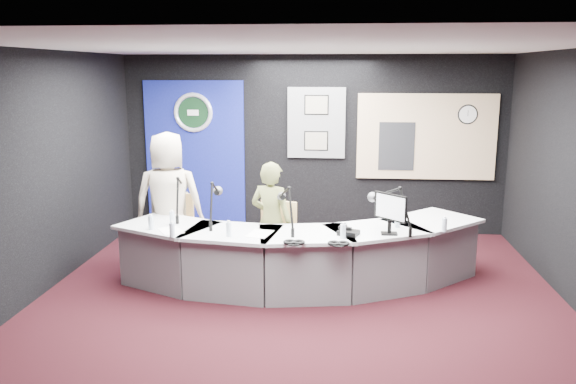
# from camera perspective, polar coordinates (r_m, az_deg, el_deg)

# --- Properties ---
(ground) EXTENTS (6.00, 6.00, 0.00)m
(ground) POSITION_cam_1_polar(r_m,az_deg,el_deg) (6.61, 1.12, -10.86)
(ground) COLOR black
(ground) RESTS_ON ground
(ceiling) EXTENTS (6.00, 6.00, 0.02)m
(ceiling) POSITION_cam_1_polar(r_m,az_deg,el_deg) (6.09, 1.24, 14.18)
(ceiling) COLOR silver
(ceiling) RESTS_ON ground
(wall_back) EXTENTS (6.00, 0.02, 2.80)m
(wall_back) POSITION_cam_1_polar(r_m,az_deg,el_deg) (9.16, 2.49, 4.67)
(wall_back) COLOR black
(wall_back) RESTS_ON ground
(wall_front) EXTENTS (6.00, 0.02, 2.80)m
(wall_front) POSITION_cam_1_polar(r_m,az_deg,el_deg) (3.32, -2.48, -8.66)
(wall_front) COLOR black
(wall_front) RESTS_ON ground
(wall_left) EXTENTS (0.02, 6.00, 2.80)m
(wall_left) POSITION_cam_1_polar(r_m,az_deg,el_deg) (7.07, -23.88, 1.46)
(wall_left) COLOR black
(wall_left) RESTS_ON ground
(broadcast_desk) EXTENTS (4.50, 1.90, 0.75)m
(broadcast_desk) POSITION_cam_1_polar(r_m,az_deg,el_deg) (7.00, 1.05, -6.27)
(broadcast_desk) COLOR silver
(broadcast_desk) RESTS_ON ground
(backdrop_panel) EXTENTS (1.60, 0.05, 2.30)m
(backdrop_panel) POSITION_cam_1_polar(r_m,az_deg,el_deg) (9.43, -9.16, 3.83)
(backdrop_panel) COLOR navy
(backdrop_panel) RESTS_ON wall_back
(agency_seal) EXTENTS (0.63, 0.07, 0.63)m
(agency_seal) POSITION_cam_1_polar(r_m,az_deg,el_deg) (9.32, -9.36, 7.75)
(agency_seal) COLOR silver
(agency_seal) RESTS_ON backdrop_panel
(seal_center) EXTENTS (0.48, 0.01, 0.48)m
(seal_center) POSITION_cam_1_polar(r_m,az_deg,el_deg) (9.33, -9.35, 7.75)
(seal_center) COLOR black
(seal_center) RESTS_ON backdrop_panel
(pinboard) EXTENTS (0.90, 0.04, 1.10)m
(pinboard) POSITION_cam_1_polar(r_m,az_deg,el_deg) (9.09, 2.82, 6.83)
(pinboard) COLOR slate
(pinboard) RESTS_ON wall_back
(framed_photo_upper) EXTENTS (0.34, 0.02, 0.27)m
(framed_photo_upper) POSITION_cam_1_polar(r_m,az_deg,el_deg) (9.04, 2.83, 8.58)
(framed_photo_upper) COLOR #7E725C
(framed_photo_upper) RESTS_ON pinboard
(framed_photo_lower) EXTENTS (0.34, 0.02, 0.27)m
(framed_photo_lower) POSITION_cam_1_polar(r_m,az_deg,el_deg) (9.09, 2.79, 5.06)
(framed_photo_lower) COLOR #7E725C
(framed_photo_lower) RESTS_ON pinboard
(booth_window_frame) EXTENTS (2.12, 0.06, 1.32)m
(booth_window_frame) POSITION_cam_1_polar(r_m,az_deg,el_deg) (9.20, 13.49, 5.33)
(booth_window_frame) COLOR tan
(booth_window_frame) RESTS_ON wall_back
(booth_glow) EXTENTS (2.00, 0.02, 1.20)m
(booth_glow) POSITION_cam_1_polar(r_m,az_deg,el_deg) (9.19, 13.50, 5.32)
(booth_glow) COLOR beige
(booth_glow) RESTS_ON booth_window_frame
(equipment_rack) EXTENTS (0.55, 0.02, 0.75)m
(equipment_rack) POSITION_cam_1_polar(r_m,az_deg,el_deg) (9.13, 10.67, 4.46)
(equipment_rack) COLOR black
(equipment_rack) RESTS_ON booth_window_frame
(wall_clock) EXTENTS (0.28, 0.01, 0.28)m
(wall_clock) POSITION_cam_1_polar(r_m,az_deg,el_deg) (9.24, 17.33, 7.33)
(wall_clock) COLOR white
(wall_clock) RESTS_ON booth_window_frame
(armchair_left) EXTENTS (0.59, 0.59, 0.90)m
(armchair_left) POSITION_cam_1_polar(r_m,az_deg,el_deg) (7.74, -11.55, -4.10)
(armchair_left) COLOR tan
(armchair_left) RESTS_ON ground
(armchair_right) EXTENTS (0.73, 0.73, 1.02)m
(armchair_right) POSITION_cam_1_polar(r_m,az_deg,el_deg) (7.14, -1.64, -4.74)
(armchair_right) COLOR tan
(armchair_right) RESTS_ON ground
(draped_jacket) EXTENTS (0.51, 0.19, 0.70)m
(draped_jacket) POSITION_cam_1_polar(r_m,az_deg,el_deg) (7.95, -11.54, -2.43)
(draped_jacket) COLOR #6C6A5B
(draped_jacket) RESTS_ON armchair_left
(person_man) EXTENTS (0.96, 0.70, 1.80)m
(person_man) POSITION_cam_1_polar(r_m,az_deg,el_deg) (7.63, -11.69, -0.87)
(person_man) COLOR beige
(person_man) RESTS_ON ground
(person_woman) EXTENTS (0.63, 0.52, 1.49)m
(person_woman) POSITION_cam_1_polar(r_m,az_deg,el_deg) (7.08, -1.65, -2.94)
(person_woman) COLOR brown
(person_woman) RESTS_ON ground
(computer_monitor) EXTENTS (0.30, 0.29, 0.26)m
(computer_monitor) POSITION_cam_1_polar(r_m,az_deg,el_deg) (6.53, 10.06, -1.45)
(computer_monitor) COLOR black
(computer_monitor) RESTS_ON broadcast_desk
(desk_phone) EXTENTS (0.27, 0.24, 0.05)m
(desk_phone) POSITION_cam_1_polar(r_m,az_deg,el_deg) (6.52, 6.00, -4.02)
(desk_phone) COLOR black
(desk_phone) RESTS_ON broadcast_desk
(headphones_near) EXTENTS (0.20, 0.20, 0.03)m
(headphones_near) POSITION_cam_1_polar(r_m,az_deg,el_deg) (6.15, 5.01, -5.08)
(headphones_near) COLOR black
(headphones_near) RESTS_ON broadcast_desk
(headphones_far) EXTENTS (0.20, 0.20, 0.03)m
(headphones_far) POSITION_cam_1_polar(r_m,az_deg,el_deg) (6.16, 0.61, -4.98)
(headphones_far) COLOR black
(headphones_far) RESTS_ON broadcast_desk
(paper_stack) EXTENTS (0.37, 0.40, 0.00)m
(paper_stack) POSITION_cam_1_polar(r_m,az_deg,el_deg) (6.79, -11.49, -3.76)
(paper_stack) COLOR white
(paper_stack) RESTS_ON broadcast_desk
(notepad) EXTENTS (0.30, 0.38, 0.00)m
(notepad) POSITION_cam_1_polar(r_m,az_deg,el_deg) (6.54, -2.83, -4.14)
(notepad) COLOR white
(notepad) RESTS_ON broadcast_desk
(boom_mic_a) EXTENTS (0.20, 0.73, 0.60)m
(boom_mic_a) POSITION_cam_1_polar(r_m,az_deg,el_deg) (7.31, -10.61, -0.19)
(boom_mic_a) COLOR black
(boom_mic_a) RESTS_ON broadcast_desk
(boom_mic_b) EXTENTS (0.16, 0.74, 0.60)m
(boom_mic_b) POSITION_cam_1_polar(r_m,az_deg,el_deg) (6.94, -7.30, -0.74)
(boom_mic_b) COLOR black
(boom_mic_b) RESTS_ON broadcast_desk
(boom_mic_c) EXTENTS (0.31, 0.71, 0.60)m
(boom_mic_c) POSITION_cam_1_polar(r_m,az_deg,el_deg) (6.63, -0.15, -1.24)
(boom_mic_c) COLOR black
(boom_mic_c) RESTS_ON broadcast_desk
(boom_mic_d) EXTENTS (0.52, 0.59, 0.60)m
(boom_mic_d) POSITION_cam_1_polar(r_m,az_deg,el_deg) (6.69, 10.15, -1.30)
(boom_mic_d) COLOR black
(boom_mic_d) RESTS_ON broadcast_desk
(water_bottles) EXTENTS (3.44, 0.70, 0.18)m
(water_bottles) POSITION_cam_1_polar(r_m,az_deg,el_deg) (6.58, 0.82, -3.22)
(water_bottles) COLOR silver
(water_bottles) RESTS_ON broadcast_desk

